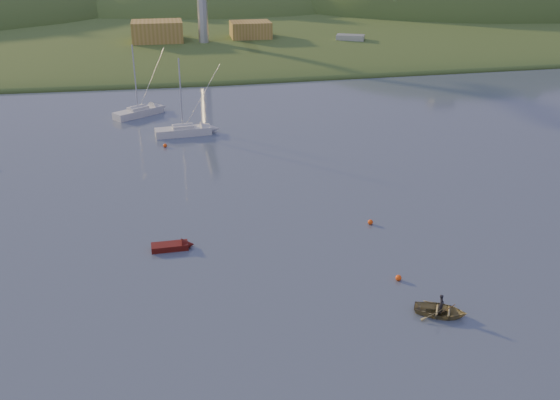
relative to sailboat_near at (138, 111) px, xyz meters
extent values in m
cube|color=#354F1F|center=(11.51, 156.72, -0.70)|extent=(620.00, 220.00, 1.50)
ellipsoid|color=#354F1F|center=(11.51, 91.72, -0.70)|extent=(640.00, 150.00, 7.00)
ellipsoid|color=#354F1F|center=(21.51, 136.72, -0.70)|extent=(140.00, 120.00, 36.00)
ellipsoid|color=#354F1F|center=(106.51, 121.72, -0.70)|extent=(150.00, 130.00, 60.00)
cube|color=slate|center=(16.51, 48.72, 0.50)|extent=(42.00, 16.00, 2.40)
cube|color=olive|center=(3.51, 49.72, 4.10)|extent=(11.00, 8.00, 4.80)
cube|color=olive|center=(24.51, 50.72, 3.70)|extent=(9.00, 7.00, 4.00)
cylinder|color=#B7B7BC|center=(13.51, 46.72, 10.70)|extent=(2.20, 2.20, 18.00)
cube|color=silver|center=(0.00, 0.00, -0.17)|extent=(7.60, 6.31, 1.06)
cube|color=silver|center=(0.00, 0.00, 0.40)|extent=(3.35, 3.07, 0.67)
cylinder|color=silver|center=(0.00, 0.00, 5.15)|extent=(0.18, 0.18, 9.60)
cylinder|color=silver|center=(0.00, 0.00, 0.65)|extent=(2.58, 1.87, 0.12)
cylinder|color=silver|center=(0.00, 0.00, 0.75)|extent=(2.40, 1.84, 0.36)
cube|color=silver|center=(6.27, -10.71, -0.18)|extent=(7.79, 3.00, 1.05)
cube|color=silver|center=(6.27, -10.71, 0.39)|extent=(3.00, 1.98, 0.67)
cylinder|color=silver|center=(6.27, -10.71, 5.10)|extent=(0.18, 0.18, 9.51)
cylinder|color=silver|center=(6.27, -10.71, 0.64)|extent=(3.04, 0.41, 0.12)
cylinder|color=silver|center=(6.27, -10.71, 0.74)|extent=(2.68, 0.62, 0.36)
imported|color=olive|center=(23.09, -57.97, -0.31)|extent=(4.64, 4.17, 0.79)
imported|color=black|center=(23.09, -57.97, 0.05)|extent=(0.57, 0.65, 1.51)
cube|color=#4E100B|center=(3.60, -43.85, -0.43)|extent=(3.28, 1.40, 0.54)
cone|color=#4E100B|center=(5.22, -43.80, -0.43)|extent=(1.18, 1.33, 1.30)
cube|color=slate|center=(46.51, 44.72, 0.23)|extent=(15.41, 10.56, 1.87)
cube|color=#B7B7BC|center=(46.51, 44.72, 1.79)|extent=(6.96, 5.34, 2.49)
sphere|color=#F0470C|center=(21.79, -52.71, -0.45)|extent=(0.50, 0.50, 0.50)
sphere|color=#F0470C|center=(22.81, -42.32, -0.45)|extent=(0.50, 0.50, 0.50)
sphere|color=#F0470C|center=(3.69, -15.51, -0.45)|extent=(0.50, 0.50, 0.50)
camera|label=1|loc=(4.21, -94.01, 25.90)|focal=40.00mm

